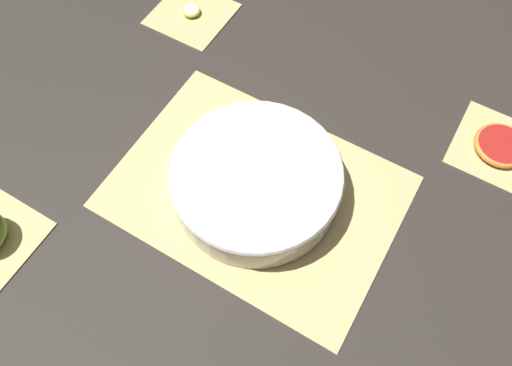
{
  "coord_description": "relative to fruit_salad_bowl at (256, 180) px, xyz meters",
  "views": [
    {
      "loc": [
        -0.2,
        0.34,
        0.77
      ],
      "look_at": [
        0.0,
        0.0,
        0.03
      ],
      "focal_mm": 35.0,
      "sensor_mm": 36.0,
      "label": 1
    }
  ],
  "objects": [
    {
      "name": "coaster_mat_near_left",
      "position": [
        -0.34,
        -0.3,
        -0.04
      ],
      "size": [
        0.16,
        0.16,
        0.01
      ],
      "color": "#D6B775",
      "rests_on": "ground_plane"
    },
    {
      "name": "coaster_mat_near_right",
      "position": [
        0.34,
        -0.3,
        -0.04
      ],
      "size": [
        0.16,
        0.16,
        0.01
      ],
      "color": "#D6B775",
      "rests_on": "ground_plane"
    },
    {
      "name": "grapefruit_slice",
      "position": [
        -0.34,
        -0.3,
        -0.03
      ],
      "size": [
        0.1,
        0.1,
        0.01
      ],
      "color": "#B2231E",
      "rests_on": "coaster_mat_near_left"
    },
    {
      "name": "ground_plane",
      "position": [
        -0.0,
        -0.0,
        -0.05
      ],
      "size": [
        6.0,
        6.0,
        0.0
      ],
      "primitive_type": "plane",
      "color": "#2D2823"
    },
    {
      "name": "banana_coin_single",
      "position": [
        0.34,
        -0.3,
        -0.04
      ],
      "size": [
        0.04,
        0.04,
        0.01
      ],
      "color": "#F7EFC6",
      "rests_on": "coaster_mat_near_right"
    },
    {
      "name": "fruit_salad_bowl",
      "position": [
        0.0,
        0.0,
        0.0
      ],
      "size": [
        0.29,
        0.29,
        0.07
      ],
      "color": "silver",
      "rests_on": "bamboo_mat_center"
    },
    {
      "name": "bamboo_mat_center",
      "position": [
        -0.0,
        -0.0,
        -0.04
      ],
      "size": [
        0.48,
        0.35,
        0.01
      ],
      "color": "#D6B775",
      "rests_on": "ground_plane"
    }
  ]
}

